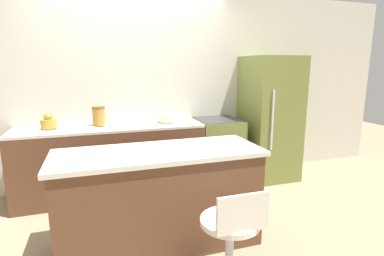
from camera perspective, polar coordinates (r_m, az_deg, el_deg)
The scene contains 10 objects.
ground_plane at distance 3.78m, azimuth -8.99°, elevation -13.47°, with size 14.00×14.00×0.00m, color #998466.
wall_back at distance 4.08m, azimuth -11.08°, elevation 7.28°, with size 8.00×0.06×2.60m.
back_counter at distance 3.89m, azimuth -14.89°, elevation -6.02°, with size 2.24×0.60×0.89m.
kitchen_island at distance 2.77m, azimuth -6.17°, elevation -13.06°, with size 1.80×0.68×0.88m.
oven_range at distance 4.20m, azimuth 4.92°, elevation -4.31°, with size 0.59×0.61×0.89m.
refrigerator at distance 4.42m, azimuth 14.51°, elevation 1.79°, with size 0.70×0.73×1.74m.
stool_chair at distance 2.30m, azimuth 7.51°, elevation -20.26°, with size 0.43×0.43×0.79m.
kettle at distance 3.84m, azimuth -25.65°, elevation 1.00°, with size 0.18×0.18×0.19m.
mixing_bowl at distance 3.92m, azimuth -4.66°, elevation 1.87°, with size 0.25×0.25×0.09m.
canister_jar at distance 3.80m, azimuth -17.32°, elevation 2.19°, with size 0.16×0.16×0.23m.
Camera 1 is at (-0.51, -3.39, 1.60)m, focal length 28.00 mm.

